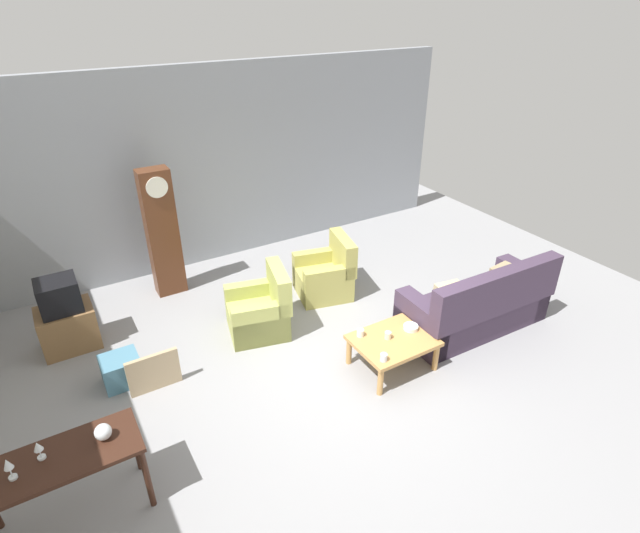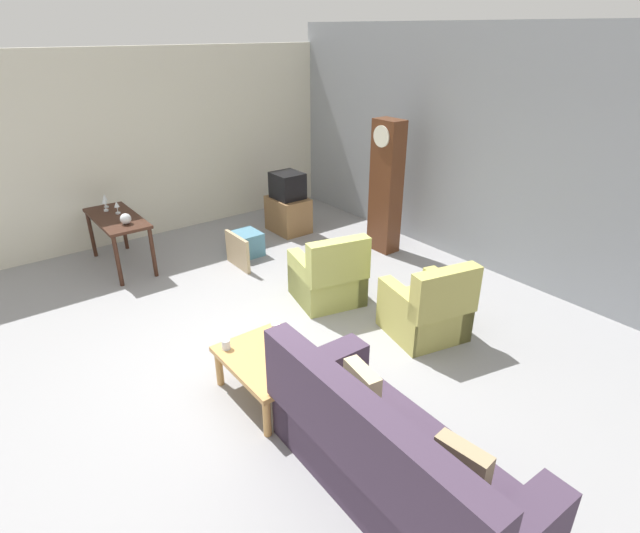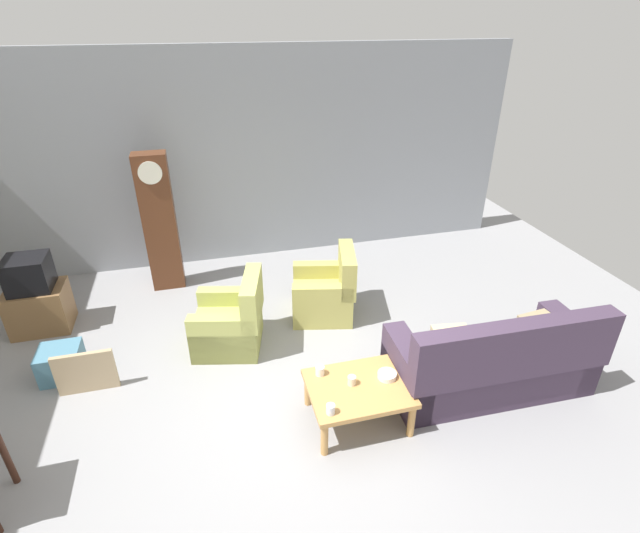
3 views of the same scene
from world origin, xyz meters
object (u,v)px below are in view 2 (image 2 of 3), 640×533
wine_glass_mid (104,202)px  tv_stand_cabinet (288,214)px  storage_box_blue (247,243)px  wine_glass_short (117,206)px  console_table_dark (117,224)px  bowl_white_stacked (295,368)px  tv_crt (287,185)px  wine_glass_tall (105,199)px  grandfather_clock (386,187)px  cup_white_porcelain (276,328)px  coffee_table_wood (271,362)px  cup_blue_rimmed (226,344)px  framed_picture_leaning (238,251)px  couch_floral (392,460)px  armchair_olive_near (329,279)px  glass_dome_cloche (126,219)px  cup_cream_tall (272,347)px  armchair_olive_far (427,311)px

wine_glass_mid → tv_stand_cabinet: bearing=76.7°
storage_box_blue → wine_glass_short: (-0.85, -1.54, 0.69)m
console_table_dark → bowl_white_stacked: console_table_dark is taller
tv_crt → wine_glass_tall: tv_crt is taller
grandfather_clock → tv_crt: size_ratio=4.10×
cup_white_porcelain → wine_glass_tall: (-3.85, -0.41, 0.41)m
cup_white_porcelain → wine_glass_short: wine_glass_short is taller
coffee_table_wood → console_table_dark: bearing=-177.3°
grandfather_clock → cup_blue_rimmed: bearing=-66.9°
grandfather_clock → wine_glass_mid: (-2.17, -3.41, -0.10)m
console_table_dark → wine_glass_tall: (-0.48, 0.02, 0.24)m
coffee_table_wood → storage_box_blue: 3.28m
framed_picture_leaning → couch_floral: bearing=-14.4°
framed_picture_leaning → console_table_dark: bearing=-129.2°
tv_stand_cabinet → coffee_table_wood: bearing=-36.5°
wine_glass_mid → wine_glass_short: wine_glass_mid is taller
coffee_table_wood → bowl_white_stacked: (0.31, 0.05, 0.09)m
tv_stand_cabinet → cup_white_porcelain: (3.05, -2.23, 0.18)m
couch_floral → armchair_olive_near: size_ratio=2.24×
couch_floral → wine_glass_short: 5.31m
storage_box_blue → cup_blue_rimmed: size_ratio=4.57×
wine_glass_short → tv_crt: bearing=80.7°
console_table_dark → cup_white_porcelain: console_table_dark is taller
console_table_dark → cup_blue_rimmed: 3.33m
glass_dome_cloche → cup_white_porcelain: 3.04m
cup_cream_tall → wine_glass_short: wine_glass_short is taller
tv_stand_cabinet → storage_box_blue: 1.14m
tv_stand_cabinet → cup_blue_rimmed: tv_stand_cabinet is taller
armchair_olive_far → wine_glass_short: 4.49m
cup_white_porcelain → cup_blue_rimmed: bearing=-94.3°
tv_crt → tv_stand_cabinet: bearing=0.0°
cup_cream_tall → wine_glass_mid: size_ratio=0.43×
grandfather_clock → wine_glass_tall: size_ratio=9.64×
coffee_table_wood → glass_dome_cloche: glass_dome_cloche is taller
grandfather_clock → console_table_dark: bearing=-118.6°
armchair_olive_near → armchair_olive_far: size_ratio=1.00×
tv_stand_cabinet → cup_white_porcelain: 3.78m
console_table_dark → cup_cream_tall: 3.63m
tv_crt → framed_picture_leaning: bearing=-61.9°
cup_white_porcelain → cup_blue_rimmed: (-0.04, -0.52, 0.00)m
glass_dome_cloche → wine_glass_mid: (-0.70, -0.05, 0.07)m
armchair_olive_far → coffee_table_wood: bearing=-95.9°
framed_picture_leaning → glass_dome_cloche: glass_dome_cloche is taller
storage_box_blue → wine_glass_mid: (-1.06, -1.64, 0.71)m
console_table_dark → wine_glass_short: wine_glass_short is taller
cup_white_porcelain → wine_glass_tall: wine_glass_tall is taller
cup_blue_rimmed → cup_cream_tall: size_ratio=1.03×
storage_box_blue → wine_glass_mid: 2.08m
coffee_table_wood → cup_blue_rimmed: bearing=-143.1°
framed_picture_leaning → cup_white_porcelain: cup_white_porcelain is taller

